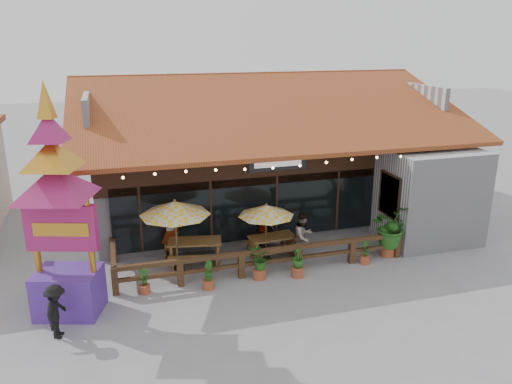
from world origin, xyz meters
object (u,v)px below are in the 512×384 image
object	(u,v)px
picnic_table_left	(195,248)
thai_sign_tower	(56,188)
tropical_plant	(390,227)
umbrella_left	(175,208)
pedestrian	(57,311)
picnic_table_right	(272,243)
umbrella_right	(266,211)

from	to	relation	value
picnic_table_left	thai_sign_tower	bearing A→B (deg)	-151.20
tropical_plant	umbrella_left	bearing A→B (deg)	172.36
umbrella_left	thai_sign_tower	distance (m)	4.13
picnic_table_left	tropical_plant	world-z (taller)	tropical_plant
tropical_plant	pedestrian	xyz separation A→B (m)	(-11.03, -2.10, -0.34)
thai_sign_tower	tropical_plant	world-z (taller)	thai_sign_tower
picnic_table_left	thai_sign_tower	distance (m)	5.54
picnic_table_right	thai_sign_tower	size ratio (longest dim) A/B	0.25
umbrella_left	tropical_plant	size ratio (longest dim) A/B	1.48
picnic_table_right	picnic_table_left	bearing A→B (deg)	175.83
picnic_table_left	picnic_table_right	size ratio (longest dim) A/B	1.19
picnic_table_right	thai_sign_tower	bearing A→B (deg)	-163.52
picnic_table_left	umbrella_right	bearing A→B (deg)	-8.14
umbrella_left	tropical_plant	distance (m)	7.61
picnic_table_right	umbrella_right	bearing A→B (deg)	-151.43
umbrella_left	tropical_plant	world-z (taller)	umbrella_left
picnic_table_right	pedestrian	world-z (taller)	pedestrian
pedestrian	tropical_plant	bearing A→B (deg)	-64.50
umbrella_left	tropical_plant	bearing A→B (deg)	-7.64
umbrella_right	picnic_table_left	bearing A→B (deg)	171.86
thai_sign_tower	pedestrian	distance (m)	3.23
umbrella_right	picnic_table_right	world-z (taller)	umbrella_right
umbrella_right	thai_sign_tower	distance (m)	6.99
umbrella_left	umbrella_right	size ratio (longest dim) A/B	1.27
umbrella_right	tropical_plant	bearing A→B (deg)	-12.31
picnic_table_left	tropical_plant	distance (m)	6.94
umbrella_left	pedestrian	world-z (taller)	umbrella_left
tropical_plant	picnic_table_left	bearing A→B (deg)	169.19
thai_sign_tower	pedestrian	bearing A→B (deg)	-100.91
umbrella_left	umbrella_right	distance (m)	3.15
umbrella_left	thai_sign_tower	bearing A→B (deg)	-150.32
pedestrian	umbrella_right	bearing A→B (deg)	-50.84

